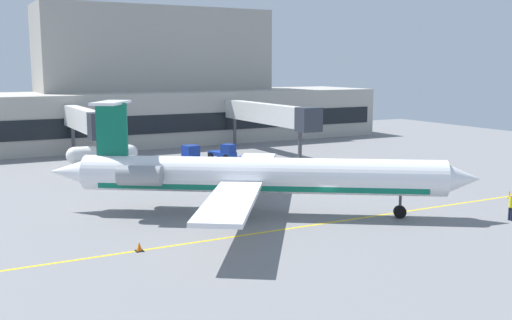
{
  "coord_description": "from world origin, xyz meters",
  "views": [
    {
      "loc": [
        -24.5,
        -34.68,
        10.7
      ],
      "look_at": [
        -1.2,
        8.83,
        3.0
      ],
      "focal_mm": 42.33,
      "sensor_mm": 36.0,
      "label": 1
    }
  ],
  "objects_px": {
    "pushback_tractor": "(186,158)",
    "fuel_tank": "(102,154)",
    "belt_loader": "(225,152)",
    "marshaller": "(511,206)",
    "regional_jet": "(254,176)",
    "baggage_tug": "(244,170)"
  },
  "relations": [
    {
      "from": "belt_loader",
      "to": "fuel_tank",
      "type": "bearing_deg",
      "value": 171.76
    },
    {
      "from": "regional_jet",
      "to": "pushback_tractor",
      "type": "bearing_deg",
      "value": 81.29
    },
    {
      "from": "pushback_tractor",
      "to": "fuel_tank",
      "type": "bearing_deg",
      "value": 145.64
    },
    {
      "from": "baggage_tug",
      "to": "marshaller",
      "type": "distance_m",
      "value": 24.34
    },
    {
      "from": "baggage_tug",
      "to": "belt_loader",
      "type": "xyz_separation_m",
      "value": [
        3.95,
        12.67,
        -0.16
      ]
    },
    {
      "from": "regional_jet",
      "to": "baggage_tug",
      "type": "distance_m",
      "value": 13.69
    },
    {
      "from": "pushback_tractor",
      "to": "marshaller",
      "type": "bearing_deg",
      "value": -69.83
    },
    {
      "from": "fuel_tank",
      "to": "belt_loader",
      "type": "bearing_deg",
      "value": -8.24
    },
    {
      "from": "baggage_tug",
      "to": "marshaller",
      "type": "bearing_deg",
      "value": -66.89
    },
    {
      "from": "regional_jet",
      "to": "baggage_tug",
      "type": "bearing_deg",
      "value": 66.07
    },
    {
      "from": "regional_jet",
      "to": "fuel_tank",
      "type": "bearing_deg",
      "value": 98.92
    },
    {
      "from": "marshaller",
      "to": "belt_loader",
      "type": "bearing_deg",
      "value": 99.08
    },
    {
      "from": "regional_jet",
      "to": "belt_loader",
      "type": "bearing_deg",
      "value": 69.34
    },
    {
      "from": "pushback_tractor",
      "to": "fuel_tank",
      "type": "xyz_separation_m",
      "value": [
        -7.6,
        5.19,
        0.21
      ]
    },
    {
      "from": "baggage_tug",
      "to": "marshaller",
      "type": "xyz_separation_m",
      "value": [
        9.55,
        -22.39,
        0.06
      ]
    },
    {
      "from": "baggage_tug",
      "to": "belt_loader",
      "type": "distance_m",
      "value": 13.28
    },
    {
      "from": "regional_jet",
      "to": "belt_loader",
      "type": "height_order",
      "value": "regional_jet"
    },
    {
      "from": "belt_loader",
      "to": "marshaller",
      "type": "xyz_separation_m",
      "value": [
        5.6,
        -35.07,
        0.22
      ]
    },
    {
      "from": "marshaller",
      "to": "pushback_tractor",
      "type": "bearing_deg",
      "value": 110.17
    },
    {
      "from": "marshaller",
      "to": "fuel_tank",
      "type": "bearing_deg",
      "value": 117.51
    },
    {
      "from": "regional_jet",
      "to": "belt_loader",
      "type": "relative_size",
      "value": 7.45
    },
    {
      "from": "belt_loader",
      "to": "marshaller",
      "type": "relative_size",
      "value": 1.8
    }
  ]
}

